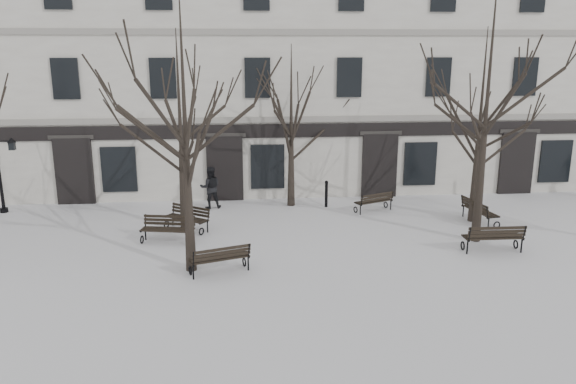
{
  "coord_description": "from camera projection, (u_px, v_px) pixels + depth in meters",
  "views": [
    {
      "loc": [
        -2.95,
        -16.61,
        6.58
      ],
      "look_at": [
        -1.14,
        3.0,
        1.57
      ],
      "focal_mm": 35.0,
      "sensor_mm": 36.0,
      "label": 1
    }
  ],
  "objects": [
    {
      "name": "bench_5",
      "position": [
        479.0,
        210.0,
        21.85
      ],
      "size": [
        0.95,
        1.91,
        0.93
      ],
      "rotation": [
        0.0,
        0.0,
        1.73
      ],
      "color": "black",
      "rests_on": "ground"
    },
    {
      "name": "lamp_post",
      "position": [
        4.0,
        170.0,
        22.95
      ],
      "size": [
        0.98,
        0.36,
        3.12
      ],
      "color": "black",
      "rests_on": "ground"
    },
    {
      "name": "tree_1",
      "position": [
        184.0,
        103.0,
        16.0
      ],
      "size": [
        5.72,
        5.72,
        8.17
      ],
      "color": "black",
      "rests_on": "ground"
    },
    {
      "name": "ground",
      "position": [
        332.0,
        262.0,
        17.91
      ],
      "size": [
        100.0,
        100.0,
        0.0
      ],
      "primitive_type": "plane",
      "color": "silver",
      "rests_on": "ground"
    },
    {
      "name": "bench_1",
      "position": [
        220.0,
        258.0,
        16.86
      ],
      "size": [
        1.91,
        1.2,
        0.91
      ],
      "rotation": [
        0.0,
        0.0,
        3.47
      ],
      "color": "black",
      "rests_on": "ground"
    },
    {
      "name": "tree_5",
      "position": [
        291.0,
        107.0,
        23.38
      ],
      "size": [
        4.77,
        4.77,
        6.81
      ],
      "color": "black",
      "rests_on": "ground"
    },
    {
      "name": "tree_4",
      "position": [
        179.0,
        108.0,
        19.83
      ],
      "size": [
        5.11,
        5.11,
        7.3
      ],
      "color": "black",
      "rests_on": "ground"
    },
    {
      "name": "bollard_b",
      "position": [
        478.0,
        184.0,
        25.44
      ],
      "size": [
        0.15,
        0.15,
        1.21
      ],
      "color": "black",
      "rests_on": "ground"
    },
    {
      "name": "tree_2",
      "position": [
        489.0,
        77.0,
        18.5
      ],
      "size": [
        6.4,
        6.4,
        9.14
      ],
      "color": "black",
      "rests_on": "ground"
    },
    {
      "name": "pedestrian_b",
      "position": [
        211.0,
        208.0,
        24.02
      ],
      "size": [
        0.94,
        0.77,
        1.8
      ],
      "primitive_type": "imported",
      "rotation": [
        0.0,
        0.0,
        3.24
      ],
      "color": "black",
      "rests_on": "ground"
    },
    {
      "name": "bench_4",
      "position": [
        374.0,
        201.0,
        23.36
      ],
      "size": [
        1.74,
        1.21,
        0.84
      ],
      "rotation": [
        0.0,
        0.0,
        3.55
      ],
      "color": "black",
      "rests_on": "ground"
    },
    {
      "name": "building",
      "position": [
        292.0,
        71.0,
        29.06
      ],
      "size": [
        40.4,
        10.2,
        11.4
      ],
      "color": "silver",
      "rests_on": "ground"
    },
    {
      "name": "bench_0",
      "position": [
        168.0,
        228.0,
        19.63
      ],
      "size": [
        1.94,
        1.01,
        0.93
      ],
      "rotation": [
        0.0,
        0.0,
        -0.19
      ],
      "color": "black",
      "rests_on": "ground"
    },
    {
      "name": "bench_3",
      "position": [
        187.0,
        217.0,
        20.99
      ],
      "size": [
        1.8,
        1.54,
        0.9
      ],
      "rotation": [
        0.0,
        0.0,
        -0.62
      ],
      "color": "black",
      "rests_on": "ground"
    },
    {
      "name": "bench_2",
      "position": [
        494.0,
        237.0,
        18.64
      ],
      "size": [
        1.97,
        0.74,
        0.99
      ],
      "rotation": [
        0.0,
        0.0,
        3.13
      ],
      "color": "black",
      "rests_on": "ground"
    },
    {
      "name": "tree_6",
      "position": [
        482.0,
        103.0,
        21.06
      ],
      "size": [
        5.18,
        5.18,
        7.4
      ],
      "color": "black",
      "rests_on": "ground"
    },
    {
      "name": "bollard_a",
      "position": [
        326.0,
        193.0,
        24.02
      ],
      "size": [
        0.15,
        0.15,
        1.16
      ],
      "color": "black",
      "rests_on": "ground"
    }
  ]
}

